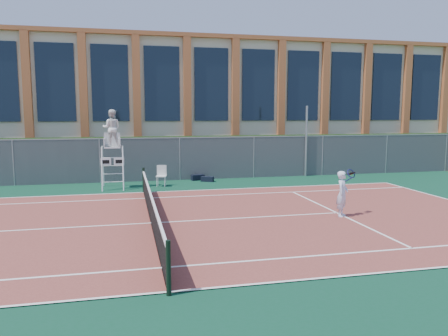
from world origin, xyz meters
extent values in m
plane|color=#233814|center=(0.00, 0.00, 0.00)|extent=(120.00, 120.00, 0.00)
cube|color=#0E3D26|center=(0.00, 1.00, 0.01)|extent=(36.00, 20.00, 0.01)
cube|color=brown|center=(0.00, 0.00, 0.02)|extent=(23.77, 10.97, 0.02)
cylinder|color=black|center=(0.00, -5.60, 0.55)|extent=(0.10, 0.10, 1.10)
cylinder|color=black|center=(0.00, 5.60, 0.55)|extent=(0.10, 0.10, 1.10)
cube|color=black|center=(0.00, 0.00, 0.46)|extent=(0.03, 11.00, 0.86)
cube|color=white|center=(0.00, 0.00, 0.92)|extent=(0.06, 11.20, 0.07)
cube|color=black|center=(0.00, 10.00, 1.10)|extent=(40.00, 1.40, 2.20)
cube|color=beige|center=(0.00, 18.00, 4.00)|extent=(44.00, 10.00, 8.00)
cube|color=#AD5C32|center=(0.00, 18.00, 8.10)|extent=(45.00, 10.60, 0.25)
cylinder|color=#9EA0A5|center=(8.96, 8.70, 1.94)|extent=(0.12, 0.12, 3.87)
cylinder|color=white|center=(-1.80, 6.48, 0.96)|extent=(0.06, 0.55, 2.01)
cylinder|color=white|center=(-0.87, 6.48, 0.96)|extent=(0.06, 0.55, 2.01)
cylinder|color=white|center=(-1.80, 7.52, 0.96)|extent=(0.06, 0.55, 2.01)
cylinder|color=white|center=(-0.87, 7.52, 0.96)|extent=(0.06, 0.55, 2.01)
cube|color=white|center=(-1.33, 7.00, 1.92)|extent=(0.72, 0.62, 0.06)
cube|color=white|center=(-1.33, 7.29, 2.28)|extent=(0.72, 0.05, 0.62)
cube|color=white|center=(-1.62, 6.59, 1.30)|extent=(0.45, 0.03, 0.35)
cube|color=white|center=(-1.04, 6.59, 1.30)|extent=(0.45, 0.03, 0.35)
imported|color=white|center=(-1.33, 7.05, 2.80)|extent=(0.90, 0.74, 1.70)
cube|color=silver|center=(0.88, 7.05, 0.49)|extent=(0.55, 0.55, 0.04)
cube|color=silver|center=(0.93, 7.25, 0.76)|extent=(0.46, 0.14, 0.49)
cylinder|color=silver|center=(0.66, 6.91, 0.24)|extent=(0.03, 0.03, 0.46)
cylinder|color=silver|center=(1.02, 6.83, 0.24)|extent=(0.03, 0.03, 0.46)
cylinder|color=silver|center=(0.74, 7.27, 0.24)|extent=(0.03, 0.03, 0.46)
cylinder|color=silver|center=(1.11, 7.19, 0.24)|extent=(0.03, 0.03, 0.46)
cube|color=black|center=(2.89, 8.52, 0.16)|extent=(0.73, 0.43, 0.29)
cube|color=black|center=(3.29, 7.96, 0.14)|extent=(0.69, 0.55, 0.25)
imported|color=#D1DDFA|center=(6.32, -0.48, 0.80)|extent=(0.65, 0.66, 1.54)
torus|color=#151651|center=(6.73, -0.28, 1.44)|extent=(0.38, 0.30, 0.30)
sphere|color=#CCE533|center=(6.83, -0.10, 1.39)|extent=(0.07, 0.07, 0.07)
camera|label=1|loc=(-0.74, -13.66, 3.51)|focal=35.00mm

